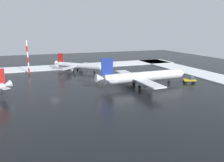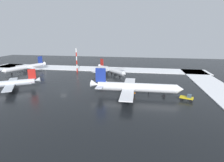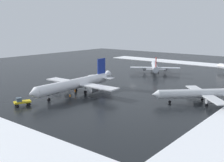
# 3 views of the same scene
# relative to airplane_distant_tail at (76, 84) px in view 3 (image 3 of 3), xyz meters

# --- Properties ---
(ground_plane) EXTENTS (240.00, 240.00, 0.00)m
(ground_plane) POSITION_rel_airplane_distant_tail_xyz_m (30.70, -1.80, -3.57)
(ground_plane) COLOR black
(snow_bank_right) EXTENTS (14.00, 116.00, 0.31)m
(snow_bank_right) POSITION_rel_airplane_distant_tail_xyz_m (97.70, -1.80, -3.41)
(snow_bank_right) COLOR white
(snow_bank_right) RESTS_ON ground_plane
(airplane_distant_tail) EXTENTS (36.30, 30.02, 10.80)m
(airplane_distant_tail) POSITION_rel_airplane_distant_tail_xyz_m (0.00, 0.00, 0.00)
(airplane_distant_tail) COLOR white
(airplane_distant_tail) RESTS_ON ground_plane
(airplane_foreground_jet) EXTENTS (21.89, 22.34, 8.39)m
(airplane_foreground_jet) POSITION_rel_airplane_distant_tail_xyz_m (15.69, -36.26, -0.80)
(airplane_foreground_jet) COLOR silver
(airplane_foreground_jet) RESTS_ON ground_plane
(airplane_parked_starboard) EXTENTS (25.67, 22.01, 8.57)m
(airplane_parked_starboard) POSITION_rel_airplane_distant_tail_xyz_m (55.28, 1.87, -0.74)
(airplane_parked_starboard) COLOR silver
(airplane_parked_starboard) RESTS_ON ground_plane
(pushback_tug) EXTENTS (5.08, 3.72, 2.50)m
(pushback_tug) POSITION_rel_airplane_distant_tail_xyz_m (-19.58, 2.02, -2.29)
(pushback_tug) COLOR gold
(pushback_tug) RESTS_ON ground_plane
(ground_crew_mid_apron) EXTENTS (0.36, 0.36, 1.71)m
(ground_crew_mid_apron) POSITION_rel_airplane_distant_tail_xyz_m (-5.84, -3.32, -2.60)
(ground_crew_mid_apron) COLOR black
(ground_crew_mid_apron) RESTS_ON ground_plane
(ground_crew_near_tug) EXTENTS (0.36, 0.36, 1.71)m
(ground_crew_near_tug) POSITION_rel_airplane_distant_tail_xyz_m (-0.32, 0.02, -2.60)
(ground_crew_near_tug) COLOR black
(ground_crew_near_tug) RESTS_ON ground_plane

